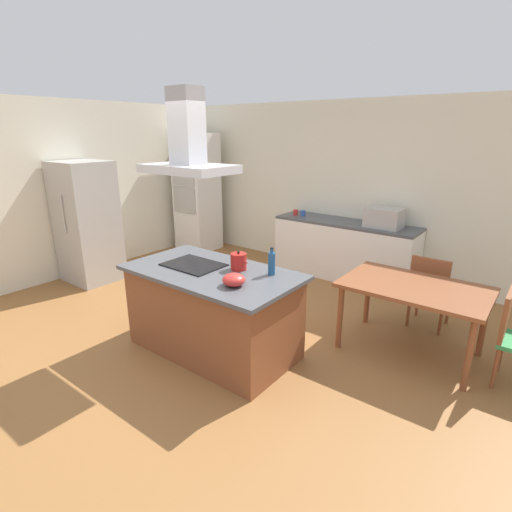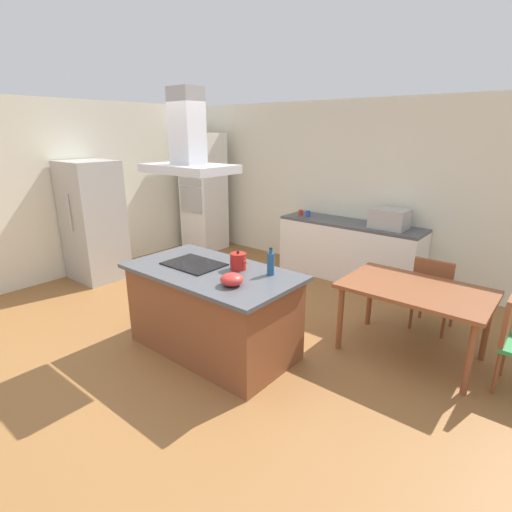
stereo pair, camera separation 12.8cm
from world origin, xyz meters
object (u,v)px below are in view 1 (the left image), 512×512
wall_oven_stack (197,193)px  refrigerator (87,222)px  range_hood (188,146)px  chair_facing_back_wall (430,288)px  dining_table (414,293)px  cooktop (194,265)px  countertop_microwave (384,218)px  mixing_bowl (234,280)px  coffee_mug_blue (303,213)px  coffee_mug_red (296,212)px  tea_kettle (239,261)px  olive_oil_bottle (272,263)px

wall_oven_stack → refrigerator: bearing=-92.0°
range_hood → chair_facing_back_wall: bearing=44.7°
dining_table → range_hood: (-1.91, -1.23, 1.43)m
cooktop → countertop_microwave: (0.95, 2.88, 0.13)m
mixing_bowl → range_hood: size_ratio=0.23×
coffee_mug_blue → dining_table: size_ratio=0.06×
countertop_microwave → chair_facing_back_wall: 1.48m
coffee_mug_red → range_hood: 3.11m
cooktop → countertop_microwave: 3.04m
tea_kettle → olive_oil_bottle: (0.35, 0.08, 0.03)m
refrigerator → chair_facing_back_wall: (4.63, 1.49, -0.40)m
dining_table → range_hood: size_ratio=1.56×
olive_oil_bottle → range_hood: range_hood is taller
range_hood → countertop_microwave: bearing=71.8°
olive_oil_bottle → mixing_bowl: olive_oil_bottle is taller
cooktop → olive_oil_bottle: olive_oil_bottle is taller
coffee_mug_blue → refrigerator: bearing=-133.4°
tea_kettle → mixing_bowl: 0.44m
refrigerator → dining_table: bearing=10.1°
tea_kettle → olive_oil_bottle: bearing=13.1°
olive_oil_bottle → mixing_bowl: bearing=-102.8°
coffee_mug_blue → wall_oven_stack: bearing=-174.7°
coffee_mug_blue → countertop_microwave: bearing=1.1°
coffee_mug_red → dining_table: 2.93m
cooktop → refrigerator: refrigerator is taller
cooktop → mixing_bowl: mixing_bowl is taller
refrigerator → mixing_bowl: bearing=-9.5°
tea_kettle → refrigerator: bearing=176.2°
tea_kettle → refrigerator: refrigerator is taller
olive_oil_bottle → mixing_bowl: 0.46m
chair_facing_back_wall → cooktop: bearing=-135.3°
refrigerator → chair_facing_back_wall: size_ratio=2.04×
range_hood → dining_table: bearing=32.7°
coffee_mug_red → chair_facing_back_wall: 2.65m
range_hood → cooktop: bearing=0.0°
coffee_mug_red → wall_oven_stack: (-2.12, -0.19, 0.16)m
refrigerator → range_hood: bearing=-8.3°
dining_table → chair_facing_back_wall: (-0.00, 0.67, -0.16)m
cooktop → chair_facing_back_wall: 2.72m
tea_kettle → cooktop: bearing=-157.9°
tea_kettle → coffee_mug_red: (-0.99, 2.65, -0.04)m
cooktop → dining_table: size_ratio=0.43×
tea_kettle → refrigerator: 3.19m
cooktop → refrigerator: (-2.72, 0.40, 0.00)m
dining_table → olive_oil_bottle: bearing=-139.0°
refrigerator → cooktop: bearing=-8.3°
countertop_microwave → dining_table: size_ratio=0.36×
mixing_bowl → refrigerator: (-3.43, 0.57, -0.05)m
cooktop → mixing_bowl: size_ratio=2.86×
cooktop → wall_oven_stack: 3.74m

